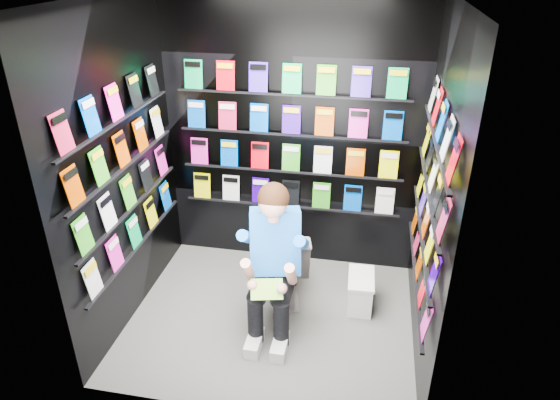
# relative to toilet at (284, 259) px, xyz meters

# --- Properties ---
(floor) EXTENTS (2.40, 2.40, 0.00)m
(floor) POSITION_rel_toilet_xyz_m (-0.04, -0.39, -0.37)
(floor) COLOR #5A5A57
(floor) RESTS_ON ground
(wall_back) EXTENTS (2.40, 0.04, 2.60)m
(wall_back) POSITION_rel_toilet_xyz_m (-0.04, 0.61, 0.93)
(wall_back) COLOR black
(wall_back) RESTS_ON floor
(wall_front) EXTENTS (2.40, 0.04, 2.60)m
(wall_front) POSITION_rel_toilet_xyz_m (-0.04, -1.39, 0.93)
(wall_front) COLOR black
(wall_front) RESTS_ON floor
(wall_left) EXTENTS (0.04, 2.00, 2.60)m
(wall_left) POSITION_rel_toilet_xyz_m (-1.24, -0.39, 0.93)
(wall_left) COLOR black
(wall_left) RESTS_ON floor
(wall_right) EXTENTS (0.04, 2.00, 2.60)m
(wall_right) POSITION_rel_toilet_xyz_m (1.16, -0.39, 0.93)
(wall_right) COLOR black
(wall_right) RESTS_ON floor
(comics_back) EXTENTS (2.10, 0.06, 1.37)m
(comics_back) POSITION_rel_toilet_xyz_m (-0.04, 0.58, 0.94)
(comics_back) COLOR #C51E4B
(comics_back) RESTS_ON wall_back
(comics_left) EXTENTS (0.06, 1.70, 1.37)m
(comics_left) POSITION_rel_toilet_xyz_m (-1.21, -0.39, 0.94)
(comics_left) COLOR #C51E4B
(comics_left) RESTS_ON wall_left
(comics_right) EXTENTS (0.06, 1.70, 1.37)m
(comics_right) POSITION_rel_toilet_xyz_m (1.13, -0.39, 0.94)
(comics_right) COLOR #C51E4B
(comics_right) RESTS_ON wall_right
(toilet) EXTENTS (0.57, 0.82, 0.73)m
(toilet) POSITION_rel_toilet_xyz_m (0.00, 0.00, 0.00)
(toilet) COLOR white
(toilet) RESTS_ON floor
(longbox) EXTENTS (0.22, 0.38, 0.28)m
(longbox) POSITION_rel_toilet_xyz_m (0.70, -0.06, -0.23)
(longbox) COLOR white
(longbox) RESTS_ON floor
(longbox_lid) EXTENTS (0.24, 0.40, 0.03)m
(longbox_lid) POSITION_rel_toilet_xyz_m (0.70, -0.06, -0.07)
(longbox_lid) COLOR white
(longbox_lid) RESTS_ON longbox
(reader) EXTENTS (0.70, 0.89, 1.46)m
(reader) POSITION_rel_toilet_xyz_m (0.00, -0.38, 0.42)
(reader) COLOR blue
(reader) RESTS_ON toilet
(held_comic) EXTENTS (0.27, 0.19, 0.10)m
(held_comic) POSITION_rel_toilet_xyz_m (0.00, -0.73, 0.21)
(held_comic) COLOR #2FA75B
(held_comic) RESTS_ON reader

